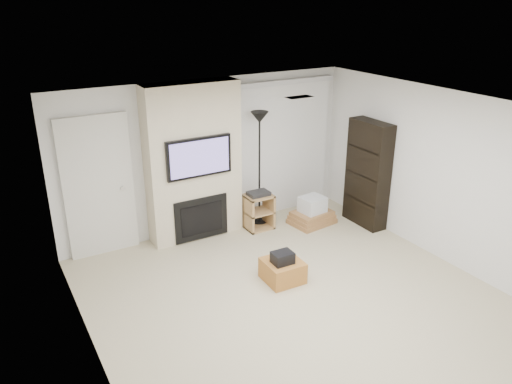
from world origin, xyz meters
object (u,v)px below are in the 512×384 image
floor_lamp (259,137)px  av_stand (259,209)px  ottoman (283,271)px  box_stack (312,213)px  bookshelf (368,174)px

floor_lamp → av_stand: floor_lamp is taller
ottoman → floor_lamp: size_ratio=0.26×
box_stack → bookshelf: 1.15m
av_stand → bookshelf: bearing=-23.7°
floor_lamp → av_stand: bearing=-124.1°
ottoman → bookshelf: (2.23, 0.86, 0.75)m
av_stand → box_stack: size_ratio=0.84×
ottoman → box_stack: 1.94m
av_stand → box_stack: 0.96m
ottoman → box_stack: size_ratio=0.64×
floor_lamp → bookshelf: 1.92m
ottoman → av_stand: size_ratio=0.76×
av_stand → box_stack: av_stand is taller
floor_lamp → box_stack: (0.78, -0.47, -1.36)m
floor_lamp → av_stand: 1.21m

